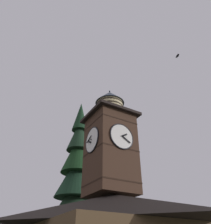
{
  "coord_description": "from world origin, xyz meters",
  "views": [
    {
      "loc": [
        7.17,
        12.1,
        2.19
      ],
      "look_at": [
        -1.72,
        -3.1,
        13.21
      ],
      "focal_mm": 36.18,
      "sensor_mm": 36.0,
      "label": 1
    }
  ],
  "objects_px": {
    "clock_tower": "(110,141)",
    "moon": "(82,195)",
    "pine_tree_behind": "(75,192)",
    "flying_bird_high": "(177,56)"
  },
  "relations": [
    {
      "from": "moon",
      "to": "flying_bird_high",
      "type": "relative_size",
      "value": 3.28
    },
    {
      "from": "clock_tower",
      "to": "pine_tree_behind",
      "type": "relative_size",
      "value": 0.54
    },
    {
      "from": "pine_tree_behind",
      "to": "flying_bird_high",
      "type": "distance_m",
      "value": 16.88
    },
    {
      "from": "clock_tower",
      "to": "moon",
      "type": "relative_size",
      "value": 5.85
    },
    {
      "from": "pine_tree_behind",
      "to": "moon",
      "type": "bearing_deg",
      "value": -115.82
    },
    {
      "from": "clock_tower",
      "to": "moon",
      "type": "distance_m",
      "value": 43.34
    },
    {
      "from": "pine_tree_behind",
      "to": "flying_bird_high",
      "type": "relative_size",
      "value": 35.4
    },
    {
      "from": "clock_tower",
      "to": "pine_tree_behind",
      "type": "bearing_deg",
      "value": -90.72
    },
    {
      "from": "moon",
      "to": "flying_bird_high",
      "type": "bearing_deg",
      "value": 75.85
    },
    {
      "from": "flying_bird_high",
      "to": "clock_tower",
      "type": "bearing_deg",
      "value": -46.63
    }
  ]
}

